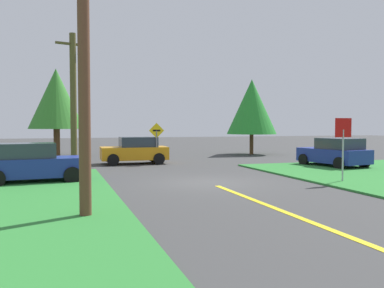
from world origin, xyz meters
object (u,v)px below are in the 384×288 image
car_approaching_junction (135,150)px  oak_tree_left (56,99)px  car_on_crossroad (335,153)px  utility_pole_mid (73,100)px  pine_tree_center (252,107)px  stop_sign (343,137)px  parked_car_near_building (32,163)px  direction_sign (157,139)px  utility_pole_near (84,46)px

car_approaching_junction → oak_tree_left: (-4.52, 8.06, 3.48)m
car_approaching_junction → car_on_crossroad: size_ratio=0.96×
utility_pole_mid → car_on_crossroad: bearing=-14.3°
car_on_crossroad → pine_tree_center: size_ratio=0.70×
stop_sign → oak_tree_left: size_ratio=0.40×
parked_car_near_building → pine_tree_center: 19.94m
car_approaching_junction → parked_car_near_building: 8.88m
car_approaching_junction → direction_sign: size_ratio=1.61×
car_approaching_junction → utility_pole_near: bearing=76.4°
pine_tree_center → utility_pole_near: bearing=-125.9°
utility_pole_mid → parked_car_near_building: bearing=-109.3°
stop_sign → direction_sign: size_ratio=1.07×
car_approaching_junction → oak_tree_left: size_ratio=0.61×
utility_pole_near → oak_tree_left: utility_pole_near is taller
stop_sign → parked_car_near_building: 12.61m
utility_pole_mid → oak_tree_left: 9.98m
car_approaching_junction → utility_pole_mid: utility_pole_mid is taller
stop_sign → oak_tree_left: (-11.11, 18.82, 2.43)m
parked_car_near_building → direction_sign: size_ratio=1.70×
parked_car_near_building → utility_pole_near: (1.66, -7.15, 3.51)m
stop_sign → utility_pole_mid: size_ratio=0.37×
oak_tree_left → stop_sign: bearing=-59.5°
parked_car_near_building → utility_pole_mid: size_ratio=0.58×
utility_pole_near → direction_sign: 14.42m
utility_pole_mid → direction_sign: (4.73, 0.96, -2.15)m
parked_car_near_building → stop_sign: bearing=-22.5°
stop_sign → utility_pole_mid: bearing=-42.5°
car_on_crossroad → parked_car_near_building: 15.70m
car_on_crossroad → direction_sign: size_ratio=1.68×
stop_sign → utility_pole_near: 11.17m
utility_pole_near → utility_pole_mid: size_ratio=1.17×
car_approaching_junction → pine_tree_center: (10.17, 5.05, 2.96)m
direction_sign → pine_tree_center: 11.06m
parked_car_near_building → pine_tree_center: size_ratio=0.71×
oak_tree_left → pine_tree_center: 15.00m
car_approaching_junction → utility_pole_mid: 4.98m
parked_car_near_building → pine_tree_center: bearing=32.6°
oak_tree_left → parked_car_near_building: bearing=-93.4°
car_approaching_junction → direction_sign: direction_sign is taller
stop_sign → direction_sign: 11.27m
stop_sign → parked_car_near_building: stop_sign is taller
car_on_crossroad → oak_tree_left: oak_tree_left is taller
stop_sign → utility_pole_mid: 13.65m
direction_sign → oak_tree_left: (-5.64, 8.96, 2.75)m
car_on_crossroad → parked_car_near_building: size_ratio=0.99×
car_on_crossroad → parked_car_near_building: same height
pine_tree_center → utility_pole_mid: bearing=-153.3°
utility_pole_mid → direction_sign: utility_pole_mid is taller
utility_pole_mid → utility_pole_near: bearing=-90.7°
stop_sign → car_approaching_junction: size_ratio=0.66×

